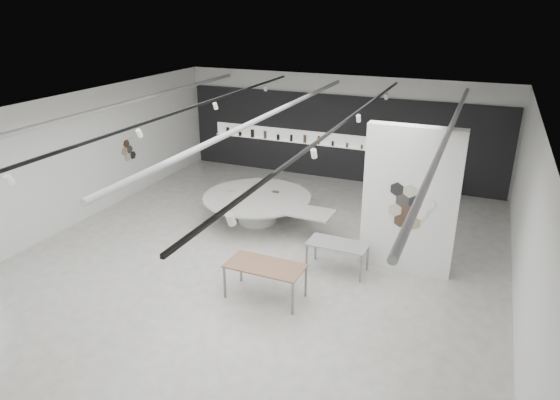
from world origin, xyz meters
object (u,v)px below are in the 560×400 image
at_px(sample_table_stone, 338,246).
at_px(display_island, 259,205).
at_px(partition_column, 410,201).
at_px(kitchen_counter, 424,180).
at_px(sample_table_wood, 265,268).

bearing_deg(sample_table_stone, display_island, 147.56).
height_order(display_island, sample_table_stone, display_island).
bearing_deg(partition_column, kitchen_counter, 93.19).
distance_m(display_island, sample_table_wood, 4.14).
bearing_deg(display_island, sample_table_wood, -60.88).
bearing_deg(sample_table_stone, kitchen_counter, 79.30).
relative_size(display_island, kitchen_counter, 2.27).
xyz_separation_m(sample_table_wood, sample_table_stone, (1.13, 1.77, -0.07)).
xyz_separation_m(partition_column, kitchen_counter, (-0.31, 5.53, -1.29)).
relative_size(partition_column, display_island, 0.86).
height_order(partition_column, sample_table_stone, partition_column).
bearing_deg(sample_table_wood, sample_table_stone, 57.54).
height_order(partition_column, sample_table_wood, partition_column).
height_order(partition_column, kitchen_counter, partition_column).
xyz_separation_m(display_island, sample_table_wood, (1.88, -3.68, 0.21)).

